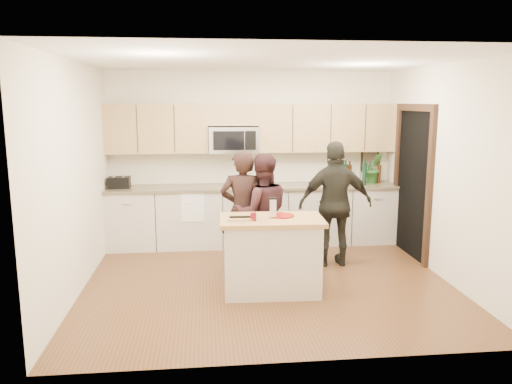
{
  "coord_description": "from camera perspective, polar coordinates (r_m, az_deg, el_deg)",
  "views": [
    {
      "loc": [
        -0.76,
        -5.94,
        2.23
      ],
      "look_at": [
        -0.11,
        0.35,
        1.08
      ],
      "focal_mm": 35.0,
      "sensor_mm": 36.0,
      "label": 1
    }
  ],
  "objects": [
    {
      "name": "drink_glass",
      "position": [
        5.66,
        -0.29,
        -2.84
      ],
      "size": [
        0.07,
        0.07,
        0.09
      ],
      "primitive_type": "cylinder",
      "color": "maroon",
      "rests_on": "island"
    },
    {
      "name": "upper_cabinetry",
      "position": [
        7.83,
        -0.12,
        7.45
      ],
      "size": [
        4.5,
        0.33,
        0.75
      ],
      "color": "tan",
      "rests_on": "ground"
    },
    {
      "name": "woman_left",
      "position": [
        6.56,
        -1.53,
        -2.22
      ],
      "size": [
        0.63,
        0.45,
        1.62
      ],
      "primitive_type": "imported",
      "rotation": [
        0.0,
        0.0,
        3.03
      ],
      "color": "black",
      "rests_on": "ground"
    },
    {
      "name": "room_shell",
      "position": [
        6.01,
        1.35,
        5.52
      ],
      "size": [
        4.52,
        4.02,
        2.71
      ],
      "color": "beige",
      "rests_on": "ground"
    },
    {
      "name": "floor",
      "position": [
        6.39,
        1.28,
        -10.13
      ],
      "size": [
        4.5,
        4.5,
        0.0
      ],
      "primitive_type": "plane",
      "color": "brown",
      "rests_on": "ground"
    },
    {
      "name": "orchid",
      "position": [
        8.19,
        13.35,
        2.67
      ],
      "size": [
        0.29,
        0.24,
        0.49
      ],
      "primitive_type": "imported",
      "rotation": [
        0.0,
        0.0,
        0.1
      ],
      "color": "#306C2B",
      "rests_on": "back_cabinetry"
    },
    {
      "name": "toaster",
      "position": [
        7.81,
        -15.38,
        1.06
      ],
      "size": [
        0.32,
        0.21,
        0.18
      ],
      "color": "black",
      "rests_on": "back_cabinetry"
    },
    {
      "name": "island",
      "position": [
        5.91,
        1.78,
        -7.19
      ],
      "size": [
        1.23,
        0.75,
        0.9
      ],
      "rotation": [
        0.0,
        0.0,
        -0.04
      ],
      "color": "beige",
      "rests_on": "ground"
    },
    {
      "name": "framed_picture",
      "position": [
        8.43,
        12.87,
        3.56
      ],
      "size": [
        0.3,
        0.03,
        0.38
      ],
      "color": "black",
      "rests_on": "ground"
    },
    {
      "name": "tongs",
      "position": [
        5.73,
        -1.72,
        -2.86
      ],
      "size": [
        0.27,
        0.04,
        0.02
      ],
      "primitive_type": "cube",
      "rotation": [
        0.0,
        0.0,
        -0.04
      ],
      "color": "black",
      "rests_on": "cutting_board"
    },
    {
      "name": "woman_right",
      "position": [
        6.87,
        9.07,
        -1.38
      ],
      "size": [
        1.02,
        0.45,
        1.71
      ],
      "primitive_type": "imported",
      "rotation": [
        0.0,
        0.0,
        3.11
      ],
      "color": "black",
      "rests_on": "ground"
    },
    {
      "name": "knife",
      "position": [
        5.58,
        -1.89,
        -3.3
      ],
      "size": [
        0.19,
        0.03,
        0.01
      ],
      "primitive_type": "cube",
      "rotation": [
        0.0,
        0.0,
        -0.04
      ],
      "color": "silver",
      "rests_on": "cutting_board"
    },
    {
      "name": "microwave",
      "position": [
        7.77,
        -2.62,
        6.0
      ],
      "size": [
        0.76,
        0.41,
        0.4
      ],
      "color": "silver",
      "rests_on": "ground"
    },
    {
      "name": "bottle_cluster",
      "position": [
        8.15,
        12.22,
        2.22
      ],
      "size": [
        0.62,
        0.34,
        0.41
      ],
      "color": "black",
      "rests_on": "back_cabinetry"
    },
    {
      "name": "cutting_board",
      "position": [
        5.72,
        -1.84,
        -3.09
      ],
      "size": [
        0.29,
        0.19,
        0.02
      ],
      "primitive_type": "cube",
      "rotation": [
        0.0,
        0.0,
        -0.04
      ],
      "color": "#AE7E48",
      "rests_on": "island"
    },
    {
      "name": "box_grater",
      "position": [
        5.76,
        1.94,
        -1.73
      ],
      "size": [
        0.09,
        0.05,
        0.22
      ],
      "color": "silver",
      "rests_on": "red_plate"
    },
    {
      "name": "dish_towel",
      "position": [
        7.58,
        -7.27,
        -0.66
      ],
      "size": [
        0.34,
        0.6,
        0.48
      ],
      "color": "white",
      "rests_on": "ground"
    },
    {
      "name": "woman_center",
      "position": [
        6.53,
        0.67,
        -2.48
      ],
      "size": [
        0.81,
        0.65,
        1.57
      ],
      "primitive_type": "imported",
      "rotation": [
        0.0,
        0.0,
        3.22
      ],
      "color": "#31181B",
      "rests_on": "ground"
    },
    {
      "name": "back_cabinetry",
      "position": [
        7.87,
        -0.25,
        -2.63
      ],
      "size": [
        4.5,
        0.66,
        0.94
      ],
      "color": "beige",
      "rests_on": "ground"
    },
    {
      "name": "doorway",
      "position": [
        7.54,
        17.48,
        1.64
      ],
      "size": [
        0.06,
        1.25,
        2.2
      ],
      "color": "black",
      "rests_on": "ground"
    },
    {
      "name": "red_plate",
      "position": [
        5.89,
        2.99,
        -2.7
      ],
      "size": [
        0.29,
        0.29,
        0.02
      ],
      "primitive_type": "cylinder",
      "color": "maroon",
      "rests_on": "island"
    }
  ]
}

